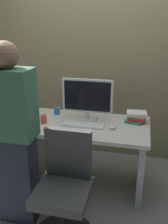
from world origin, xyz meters
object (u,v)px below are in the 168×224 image
office_chair (65,192)px  monitor (87,98)px  cup_near_keyboard (44,119)px  book_stack (136,117)px  person_at_desk (13,138)px  keyboard (83,125)px  desk (85,144)px  mouse (113,127)px  cup_by_monitor (57,111)px

office_chair → monitor: (0.01, 0.83, 0.58)m
cup_near_keyboard → book_stack: 0.98m
person_at_desk → book_stack: size_ratio=7.16×
office_chair → keyboard: 0.75m
monitor → book_stack: 0.56m
keyboard → office_chair: bearing=-88.6°
desk → person_at_desk: person_at_desk is taller
book_stack → keyboard: bearing=-155.6°
desk → cup_near_keyboard: bearing=-169.7°
monitor → cup_near_keyboard: monitor is taller
desk → mouse: 0.40m
desk → person_at_desk: size_ratio=0.82×
monitor → keyboard: (-0.01, -0.16, -0.25)m
person_at_desk → cup_near_keyboard: bearing=85.5°
office_chair → book_stack: size_ratio=4.10×
desk → cup_by_monitor: size_ratio=15.57×
monitor → book_stack: monitor is taller
person_at_desk → cup_by_monitor: (0.09, 0.85, -0.05)m
monitor → cup_by_monitor: size_ratio=6.29×
office_chair → cup_by_monitor: office_chair is taller
desk → keyboard: bearing=-97.0°
book_stack → person_at_desk: bearing=-140.2°
cup_by_monitor → desk: bearing=-28.2°
desk → cup_by_monitor: cup_by_monitor is taller
mouse → cup_near_keyboard: size_ratio=1.12×
monitor → mouse: size_ratio=5.40×
desk → mouse: mouse is taller
mouse → cup_by_monitor: bearing=159.0°
office_chair → mouse: bearing=65.4°
monitor → desk: bearing=-90.2°
office_chair → monitor: 1.01m
keyboard → book_stack: 0.58m
person_at_desk → monitor: 0.91m
monitor → cup_near_keyboard: size_ratio=6.02×
desk → keyboard: 0.26m
cup_by_monitor → book_stack: 0.90m
cup_near_keyboard → mouse: bearing=1.7°
book_stack → desk: bearing=-160.7°
cup_near_keyboard → desk: bearing=10.3°
office_chair → book_stack: office_chair is taller
desk → cup_near_keyboard: (-0.43, -0.08, 0.28)m
cup_near_keyboard → book_stack: (0.95, 0.26, 0.01)m
book_stack → cup_near_keyboard: bearing=-164.7°
cup_by_monitor → keyboard: bearing=-34.9°
office_chair → monitor: size_ratio=1.74×
mouse → cup_by_monitor: 0.73m
person_at_desk → keyboard: bearing=51.5°
keyboard → person_at_desk: bearing=-127.1°
desk → cup_by_monitor: (-0.38, 0.21, 0.28)m
cup_near_keyboard → keyboard: bearing=2.9°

